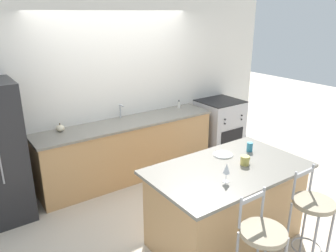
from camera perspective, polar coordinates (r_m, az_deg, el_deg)
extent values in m
plane|color=beige|center=(5.06, -4.72, -10.17)|extent=(18.00, 18.00, 0.00)
cube|color=silver|center=(5.13, -9.00, 6.32)|extent=(6.00, 0.07, 2.70)
cube|color=tan|center=(5.15, -6.93, -4.21)|extent=(2.77, 0.62, 0.88)
cube|color=gray|center=(4.98, -7.14, 0.63)|extent=(2.81, 0.66, 0.03)
cube|color=black|center=(4.98, -7.14, 0.75)|extent=(0.56, 0.34, 0.01)
cylinder|color=#ADAFB5|center=(5.12, -8.31, 2.60)|extent=(0.02, 0.02, 0.22)
cylinder|color=#ADAFB5|center=(5.05, -8.06, 3.53)|extent=(0.02, 0.12, 0.02)
cube|color=tan|center=(3.80, 10.03, -13.52)|extent=(1.60, 0.90, 0.88)
cube|color=gray|center=(3.58, 10.46, -7.35)|extent=(1.72, 1.02, 0.03)
cube|color=#B7B7BC|center=(6.13, 8.83, -0.05)|extent=(0.73, 0.69, 0.95)
cube|color=black|center=(5.94, 11.09, -2.00)|extent=(0.53, 0.01, 0.30)
cube|color=black|center=(5.99, 9.07, 4.32)|extent=(0.73, 0.69, 0.02)
cylinder|color=black|center=(5.67, 9.93, 1.13)|extent=(0.03, 0.02, 0.03)
cylinder|color=black|center=(5.95, 12.75, 1.82)|extent=(0.03, 0.02, 0.03)
cylinder|color=black|center=(5.69, 9.89, 0.40)|extent=(0.03, 0.02, 0.03)
cylinder|color=black|center=(5.98, 12.69, 1.12)|extent=(0.03, 0.02, 0.03)
cylinder|color=gray|center=(2.97, 16.27, -17.43)|extent=(0.39, 0.39, 0.04)
cylinder|color=#99999E|center=(2.85, 12.48, -14.57)|extent=(0.02, 0.02, 0.29)
cylinder|color=#99999E|center=(3.04, 16.21, -12.61)|extent=(0.02, 0.02, 0.29)
cube|color=#99999E|center=(2.89, 14.57, -12.00)|extent=(0.28, 0.02, 0.04)
cylinder|color=#99999E|center=(3.57, 23.93, -19.11)|extent=(0.02, 0.02, 0.72)
cylinder|color=#99999E|center=(3.77, 26.30, -17.17)|extent=(0.02, 0.02, 0.72)
cylinder|color=#99999E|center=(3.68, 20.07, -17.26)|extent=(0.02, 0.02, 0.72)
cylinder|color=#99999E|center=(3.88, 22.59, -15.51)|extent=(0.02, 0.02, 0.72)
torus|color=#99999E|center=(3.80, 22.96, -18.83)|extent=(0.30, 0.30, 0.02)
cylinder|color=gray|center=(3.52, 24.06, -12.15)|extent=(0.39, 0.39, 0.04)
cylinder|color=#99999E|center=(3.39, 21.15, -9.66)|extent=(0.02, 0.02, 0.29)
cylinder|color=#99999E|center=(3.61, 23.72, -8.21)|extent=(0.02, 0.02, 0.29)
cube|color=#99999E|center=(3.46, 22.67, -7.54)|extent=(0.28, 0.02, 0.04)
cylinder|color=white|center=(3.84, 9.55, -4.95)|extent=(0.23, 0.23, 0.01)
torus|color=white|center=(3.84, 9.55, -4.87)|extent=(0.22, 0.22, 0.01)
cylinder|color=white|center=(3.29, 10.02, -9.47)|extent=(0.06, 0.06, 0.00)
cylinder|color=white|center=(3.26, 10.07, -8.76)|extent=(0.01, 0.01, 0.09)
cone|color=white|center=(3.22, 10.17, -7.26)|extent=(0.07, 0.07, 0.10)
cylinder|color=#C1B251|center=(3.64, 13.25, -5.87)|extent=(0.10, 0.10, 0.10)
torus|color=#C1B251|center=(3.67, 13.75, -5.64)|extent=(0.07, 0.01, 0.07)
cylinder|color=teal|center=(3.99, 14.04, -3.56)|extent=(0.07, 0.07, 0.11)
ellipsoid|color=beige|center=(4.75, -18.27, -0.36)|extent=(0.12, 0.12, 0.09)
cylinder|color=brown|center=(4.73, -18.34, 0.30)|extent=(0.02, 0.02, 0.02)
cylinder|color=silver|center=(5.63, 1.92, 3.72)|extent=(0.05, 0.05, 0.11)
cylinder|color=black|center=(5.61, 1.92, 4.40)|extent=(0.02, 0.02, 0.03)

